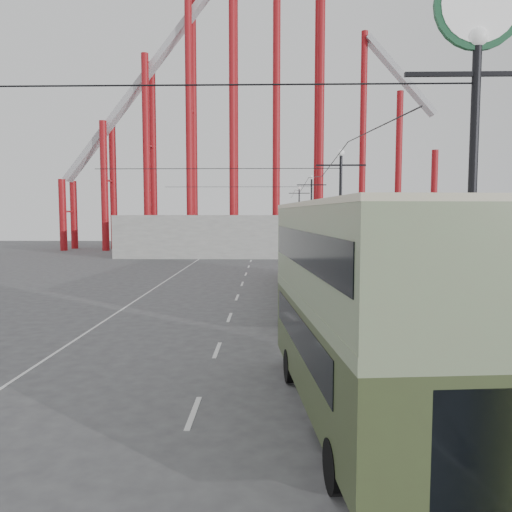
{
  "coord_description": "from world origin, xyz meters",
  "views": [
    {
      "loc": [
        0.95,
        -14.57,
        5.18
      ],
      "look_at": [
        0.3,
        11.13,
        3.0
      ],
      "focal_mm": 35.0,
      "sensor_mm": 36.0,
      "label": 1
    }
  ],
  "objects_px": {
    "double_decker_bus": "(353,299)",
    "lamp_post_near": "(476,94)",
    "single_decker_green": "(316,275)",
    "pedestrian": "(302,328)",
    "single_decker_cream": "(306,257)"
  },
  "relations": [
    {
      "from": "single_decker_green",
      "to": "single_decker_cream",
      "type": "bearing_deg",
      "value": 92.92
    },
    {
      "from": "double_decker_bus",
      "to": "single_decker_green",
      "type": "distance_m",
      "value": 14.04
    },
    {
      "from": "double_decker_bus",
      "to": "lamp_post_near",
      "type": "bearing_deg",
      "value": -20.75
    },
    {
      "from": "single_decker_green",
      "to": "pedestrian",
      "type": "xyz_separation_m",
      "value": [
        -1.26,
        -7.44,
        -1.1
      ]
    },
    {
      "from": "lamp_post_near",
      "to": "single_decker_green",
      "type": "height_order",
      "value": "lamp_post_near"
    },
    {
      "from": "double_decker_bus",
      "to": "single_decker_green",
      "type": "relative_size",
      "value": 0.85
    },
    {
      "from": "lamp_post_near",
      "to": "single_decker_green",
      "type": "distance_m",
      "value": 15.98
    },
    {
      "from": "pedestrian",
      "to": "double_decker_bus",
      "type": "bearing_deg",
      "value": 86.89
    },
    {
      "from": "single_decker_green",
      "to": "single_decker_cream",
      "type": "distance_m",
      "value": 11.61
    },
    {
      "from": "lamp_post_near",
      "to": "pedestrian",
      "type": "xyz_separation_m",
      "value": [
        -3.38,
        7.25,
        -7.03
      ]
    },
    {
      "from": "lamp_post_near",
      "to": "double_decker_bus",
      "type": "height_order",
      "value": "lamp_post_near"
    },
    {
      "from": "lamp_post_near",
      "to": "pedestrian",
      "type": "bearing_deg",
      "value": 114.97
    },
    {
      "from": "pedestrian",
      "to": "lamp_post_near",
      "type": "bearing_deg",
      "value": 104.75
    },
    {
      "from": "pedestrian",
      "to": "single_decker_cream",
      "type": "bearing_deg",
      "value": -104.94
    },
    {
      "from": "lamp_post_near",
      "to": "double_decker_bus",
      "type": "xyz_separation_m",
      "value": [
        -2.56,
        0.7,
        -4.79
      ]
    }
  ]
}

